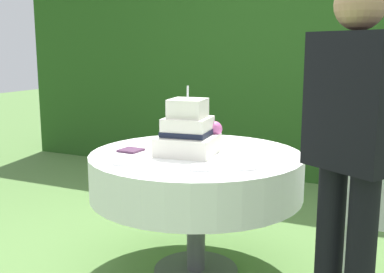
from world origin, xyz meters
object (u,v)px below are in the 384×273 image
napkin_stack (131,150)px  garden_chair (383,207)px  serving_plate_right (201,168)px  cake_table (196,174)px  serving_plate_near (206,138)px  standing_person (351,150)px  serving_plate_far (124,162)px  serving_plate_left (246,167)px  wedding_cake (189,132)px

napkin_stack → garden_chair: size_ratio=0.14×
serving_plate_right → garden_chair: (0.85, 0.38, -0.20)m
cake_table → napkin_stack: bearing=-162.5°
serving_plate_near → standing_person: standing_person is taller
serving_plate_far → serving_plate_left: size_ratio=1.07×
serving_plate_near → serving_plate_far: 0.81m
cake_table → wedding_cake: wedding_cake is taller
serving_plate_near → serving_plate_left: 0.80m
cake_table → garden_chair: 1.02m
serving_plate_near → serving_plate_far: size_ratio=0.87×
cake_table → garden_chair: garden_chair is taller
wedding_cake → serving_plate_right: wedding_cake is taller
serving_plate_right → garden_chair: 0.95m
cake_table → napkin_stack: size_ratio=10.18×
serving_plate_left → garden_chair: size_ratio=0.14×
cake_table → serving_plate_right: size_ratio=8.78×
serving_plate_far → serving_plate_right: same height
serving_plate_near → garden_chair: size_ratio=0.13×
serving_plate_right → standing_person: bearing=-10.6°
cake_table → serving_plate_right: serving_plate_right is taller
garden_chair → wedding_cake: bearing=-174.7°
cake_table → garden_chair: size_ratio=1.39×
cake_table → serving_plate_left: 0.45m
garden_chair → standing_person: 0.66m
serving_plate_near → garden_chair: garden_chair is taller
serving_plate_left → napkin_stack: napkin_stack is taller
napkin_stack → cake_table: bearing=17.5°
serving_plate_right → cake_table: bearing=118.6°
serving_plate_left → napkin_stack: 0.75m
cake_table → serving_plate_right: 0.38m
wedding_cake → garden_chair: size_ratio=0.44×
napkin_stack → garden_chair: bearing=7.6°
wedding_cake → standing_person: standing_person is taller
serving_plate_near → standing_person: bearing=-40.3°
serving_plate_left → serving_plate_right: bearing=-153.1°
wedding_cake → garden_chair: wedding_cake is taller
cake_table → serving_plate_far: 0.47m
garden_chair → serving_plate_right: bearing=-155.6°
wedding_cake → napkin_stack: bearing=-165.3°
garden_chair → serving_plate_near: bearing=163.1°
serving_plate_far → garden_chair: garden_chair is taller
wedding_cake → serving_plate_left: size_ratio=3.23×
wedding_cake → standing_person: bearing=-24.3°
serving_plate_right → serving_plate_left: bearing=26.9°
cake_table → standing_person: bearing=-26.6°
napkin_stack → serving_plate_left: bearing=-7.3°
napkin_stack → serving_plate_far: bearing=-63.9°
serving_plate_far → standing_person: standing_person is taller
serving_plate_far → wedding_cake: bearing=60.3°
napkin_stack → standing_person: size_ratio=0.08×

